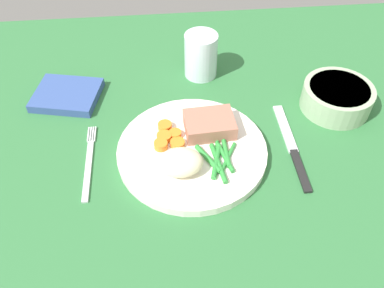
{
  "coord_description": "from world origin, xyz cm",
  "views": [
    {
      "loc": [
        -3.02,
        -48.92,
        53.83
      ],
      "look_at": [
        1.4,
        -3.08,
        4.6
      ],
      "focal_mm": 37.7,
      "sensor_mm": 36.0,
      "label": 1
    }
  ],
  "objects_px": {
    "dinner_plate": "(192,151)",
    "napkin": "(67,95)",
    "water_glass": "(201,58)",
    "salad_bowl": "(337,96)",
    "fork": "(89,162)",
    "meat_portion": "(209,124)",
    "knife": "(292,148)"
  },
  "relations": [
    {
      "from": "dinner_plate",
      "to": "napkin",
      "type": "distance_m",
      "value": 0.29
    },
    {
      "from": "dinner_plate",
      "to": "water_glass",
      "type": "bearing_deg",
      "value": 79.98
    },
    {
      "from": "water_glass",
      "to": "salad_bowl",
      "type": "xyz_separation_m",
      "value": [
        0.24,
        -0.13,
        -0.01
      ]
    },
    {
      "from": "fork",
      "to": "dinner_plate",
      "type": "bearing_deg",
      "value": -1.88
    },
    {
      "from": "napkin",
      "to": "meat_portion",
      "type": "bearing_deg",
      "value": -26.38
    },
    {
      "from": "dinner_plate",
      "to": "napkin",
      "type": "relative_size",
      "value": 2.09
    },
    {
      "from": "fork",
      "to": "knife",
      "type": "bearing_deg",
      "value": -2.77
    },
    {
      "from": "meat_portion",
      "to": "water_glass",
      "type": "xyz_separation_m",
      "value": [
        0.01,
        0.18,
        0.01
      ]
    },
    {
      "from": "fork",
      "to": "water_glass",
      "type": "distance_m",
      "value": 0.32
    },
    {
      "from": "fork",
      "to": "knife",
      "type": "relative_size",
      "value": 0.81
    },
    {
      "from": "water_glass",
      "to": "knife",
      "type": "bearing_deg",
      "value": -59.3
    },
    {
      "from": "knife",
      "to": "salad_bowl",
      "type": "relative_size",
      "value": 1.57
    },
    {
      "from": "water_glass",
      "to": "fork",
      "type": "bearing_deg",
      "value": -133.36
    },
    {
      "from": "dinner_plate",
      "to": "meat_portion",
      "type": "distance_m",
      "value": 0.06
    },
    {
      "from": "dinner_plate",
      "to": "fork",
      "type": "distance_m",
      "value": 0.18
    },
    {
      "from": "fork",
      "to": "knife",
      "type": "xyz_separation_m",
      "value": [
        0.35,
        -0.0,
        -0.0
      ]
    },
    {
      "from": "fork",
      "to": "water_glass",
      "type": "xyz_separation_m",
      "value": [
        0.21,
        0.23,
        0.04
      ]
    },
    {
      "from": "knife",
      "to": "water_glass",
      "type": "distance_m",
      "value": 0.27
    },
    {
      "from": "napkin",
      "to": "salad_bowl",
      "type": "bearing_deg",
      "value": -8.38
    },
    {
      "from": "dinner_plate",
      "to": "salad_bowl",
      "type": "xyz_separation_m",
      "value": [
        0.28,
        0.1,
        0.02
      ]
    },
    {
      "from": "knife",
      "to": "napkin",
      "type": "height_order",
      "value": "napkin"
    },
    {
      "from": "salad_bowl",
      "to": "fork",
      "type": "bearing_deg",
      "value": -167.95
    },
    {
      "from": "meat_portion",
      "to": "napkin",
      "type": "xyz_separation_m",
      "value": [
        -0.26,
        0.13,
        -0.02
      ]
    },
    {
      "from": "knife",
      "to": "napkin",
      "type": "xyz_separation_m",
      "value": [
        -0.4,
        0.17,
        0.01
      ]
    },
    {
      "from": "dinner_plate",
      "to": "water_glass",
      "type": "distance_m",
      "value": 0.23
    },
    {
      "from": "dinner_plate",
      "to": "knife",
      "type": "relative_size",
      "value": 1.24
    },
    {
      "from": "knife",
      "to": "salad_bowl",
      "type": "xyz_separation_m",
      "value": [
        0.11,
        0.1,
        0.02
      ]
    },
    {
      "from": "meat_portion",
      "to": "water_glass",
      "type": "distance_m",
      "value": 0.19
    },
    {
      "from": "fork",
      "to": "salad_bowl",
      "type": "relative_size",
      "value": 1.27
    },
    {
      "from": "meat_portion",
      "to": "dinner_plate",
      "type": "bearing_deg",
      "value": -130.6
    },
    {
      "from": "dinner_plate",
      "to": "napkin",
      "type": "xyz_separation_m",
      "value": [
        -0.23,
        0.17,
        0.0
      ]
    },
    {
      "from": "water_glass",
      "to": "napkin",
      "type": "height_order",
      "value": "water_glass"
    }
  ]
}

